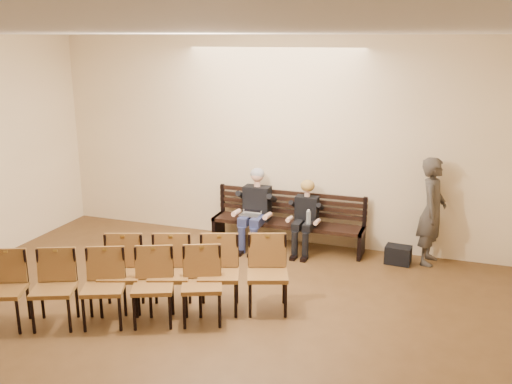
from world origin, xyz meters
TOP-DOWN VIEW (x-y plane):
  - room_walls at (0.00, 0.79)m, footprint 8.02×10.01m
  - bench at (0.35, 4.65)m, footprint 2.60×0.90m
  - seated_man at (-0.18, 4.53)m, footprint 0.55×0.76m
  - seated_woman at (0.69, 4.53)m, footprint 0.46×0.64m
  - laptop at (-0.22, 4.38)m, footprint 0.36×0.31m
  - water_bottle at (0.80, 4.32)m, footprint 0.09×0.09m
  - bag at (2.21, 4.54)m, footprint 0.41×0.30m
  - passerby at (2.66, 4.75)m, footprint 0.54×0.76m
  - chair_row_front at (-0.13, 2.03)m, footprint 2.45×1.32m
  - chair_row_back at (-1.02, 1.33)m, footprint 2.88×1.61m

SIDE VIEW (x-z plane):
  - bag at x=2.21m, z-range 0.00..0.29m
  - bench at x=0.35m, z-range 0.00..0.45m
  - chair_row_back at x=-1.02m, z-range 0.00..0.95m
  - chair_row_front at x=-0.13m, z-range 0.00..0.99m
  - seated_woman at x=0.69m, z-range 0.00..1.07m
  - laptop at x=-0.22m, z-range 0.45..0.69m
  - water_bottle at x=0.80m, z-range 0.45..0.70m
  - seated_man at x=-0.18m, z-range 0.00..1.32m
  - passerby at x=2.66m, z-range 0.00..1.95m
  - room_walls at x=0.00m, z-range 0.78..4.29m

